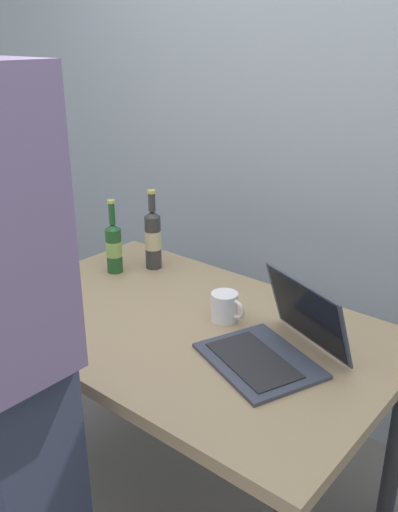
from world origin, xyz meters
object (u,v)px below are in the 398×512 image
at_px(beer_bottle_dark, 153,238).
at_px(beer_bottle_green, 114,246).
at_px(coffee_mug, 225,307).
at_px(laptop, 277,343).

bearing_deg(beer_bottle_dark, beer_bottle_green, -124.73).
distance_m(beer_bottle_green, coffee_mug, 0.58).
bearing_deg(coffee_mug, beer_bottle_dark, 160.95).
bearing_deg(beer_bottle_dark, laptop, -18.86).
distance_m(beer_bottle_dark, beer_bottle_green, 0.16).
distance_m(laptop, beer_bottle_green, 0.83).
bearing_deg(beer_bottle_green, beer_bottle_dark, 55.27).
relative_size(laptop, beer_bottle_green, 1.47).
relative_size(beer_bottle_dark, beer_bottle_green, 1.09).
xyz_separation_m(laptop, coffee_mug, (-0.25, 0.08, -0.00)).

